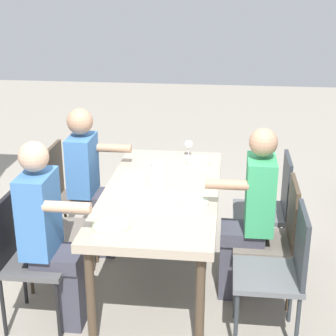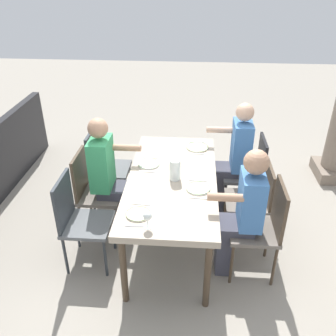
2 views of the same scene
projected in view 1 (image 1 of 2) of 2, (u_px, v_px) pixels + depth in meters
name	position (u px, v px, depth m)	size (l,w,h in m)	color
ground_plane	(162.00, 278.00, 4.26)	(16.00, 16.00, 0.00)	gray
dining_table	(161.00, 198.00, 4.02)	(1.85, 0.86, 0.78)	tan
chair_west_north	(25.00, 253.00, 3.57)	(0.44, 0.44, 0.92)	#4F4F50
chair_west_south	(281.00, 267.00, 3.38)	(0.44, 0.44, 0.94)	#5B5E61
chair_mid_north	(50.00, 225.00, 4.06)	(0.44, 0.44, 0.85)	#6A6158
chair_mid_south	(275.00, 233.00, 3.86)	(0.44, 0.44, 0.93)	#6A6158
chair_east_north	(68.00, 193.00, 4.52)	(0.44, 0.44, 0.96)	#6A6158
chair_east_south	(271.00, 204.00, 4.34)	(0.44, 0.44, 0.94)	#5B5E61
diner_woman_green	(250.00, 210.00, 3.82)	(0.35, 0.49, 1.32)	#3F3F4C
diner_man_white	(49.00, 232.00, 3.49)	(0.35, 0.49, 1.33)	#3F3F4C
diner_guest_third	(91.00, 178.00, 4.45)	(0.35, 0.50, 1.29)	#3F3F4C
plate_0	(111.00, 226.00, 3.40)	(0.25, 0.25, 0.02)	silver
fork_0	(106.00, 237.00, 3.26)	(0.02, 0.17, 0.01)	silver
spoon_0	(116.00, 216.00, 3.54)	(0.02, 0.17, 0.01)	silver
plate_1	(193.00, 202.00, 3.74)	(0.22, 0.22, 0.02)	white
fork_1	(192.00, 212.00, 3.60)	(0.02, 0.17, 0.01)	silver
spoon_1	(195.00, 195.00, 3.88)	(0.02, 0.17, 0.01)	silver
plate_2	(133.00, 178.00, 4.20)	(0.23, 0.23, 0.02)	white
fork_2	(130.00, 185.00, 4.06)	(0.02, 0.17, 0.01)	silver
spoon_2	(136.00, 172.00, 4.34)	(0.02, 0.17, 0.01)	silver
plate_3	(199.00, 162.00, 4.55)	(0.21, 0.21, 0.02)	silver
wine_glass_3	(189.00, 145.00, 4.67)	(0.07, 0.07, 0.15)	white
fork_3	(197.00, 169.00, 4.41)	(0.02, 0.17, 0.01)	silver
spoon_3	(200.00, 157.00, 4.69)	(0.02, 0.17, 0.01)	silver
water_pitcher	(158.00, 176.00, 3.99)	(0.11, 0.11, 0.21)	white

